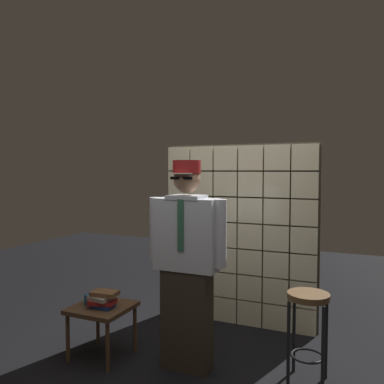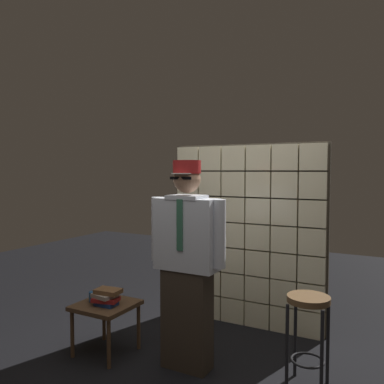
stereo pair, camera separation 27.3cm
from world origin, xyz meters
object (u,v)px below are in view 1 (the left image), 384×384
book_stack (103,299)px  coffee_mug (89,299)px  standing_person (187,261)px  side_table (102,312)px  bar_stool (308,316)px

book_stack → coffee_mug: book_stack is taller
book_stack → standing_person: bearing=11.9°
standing_person → side_table: 0.99m
bar_stool → coffee_mug: (-1.97, -0.33, -0.03)m
bar_stool → book_stack: 1.82m
book_stack → coffee_mug: 0.18m
bar_stool → coffee_mug: bar_stool is taller
bar_stool → coffee_mug: size_ratio=5.95×
coffee_mug → standing_person: bearing=8.7°
standing_person → bar_stool: (1.01, 0.18, -0.40)m
bar_stool → coffee_mug: 1.99m
standing_person → bar_stool: standing_person is taller
standing_person → side_table: bearing=-171.0°
standing_person → book_stack: standing_person is taller
bar_stool → side_table: 1.86m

